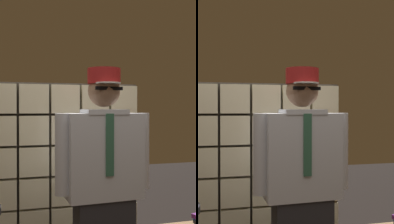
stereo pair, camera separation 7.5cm
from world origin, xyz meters
The scene contains 2 objects.
glass_block_wall centered at (0.00, 1.23, 0.86)m, with size 1.46×0.10×1.75m.
standing_person centered at (0.15, 0.41, 0.92)m, with size 0.71×0.31×1.77m.
Camera 1 is at (-0.47, -1.73, 1.49)m, focal length 50.41 mm.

